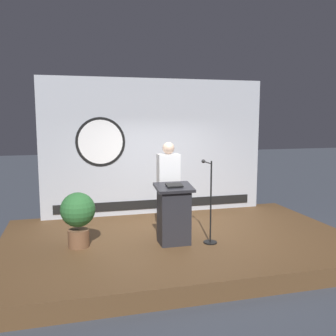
# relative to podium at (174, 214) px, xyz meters

# --- Properties ---
(ground_plane) EXTENTS (40.00, 40.00, 0.00)m
(ground_plane) POSITION_rel_podium_xyz_m (0.19, 0.33, -0.83)
(ground_plane) COLOR #383D47
(stage_platform) EXTENTS (6.40, 4.00, 0.30)m
(stage_platform) POSITION_rel_podium_xyz_m (0.19, 0.33, -0.68)
(stage_platform) COLOR brown
(stage_platform) RESTS_ON ground
(banner_display) EXTENTS (5.12, 0.12, 3.07)m
(banner_display) POSITION_rel_podium_xyz_m (0.16, 2.18, 0.99)
(banner_display) COLOR #B2B7C1
(banner_display) RESTS_ON stage_platform
(podium) EXTENTS (0.64, 0.50, 1.07)m
(podium) POSITION_rel_podium_xyz_m (0.00, 0.00, 0.00)
(podium) COLOR #26262B
(podium) RESTS_ON stage_platform
(speaker_person) EXTENTS (0.40, 0.26, 1.75)m
(speaker_person) POSITION_rel_podium_xyz_m (0.03, 0.48, 0.37)
(speaker_person) COLOR black
(speaker_person) RESTS_ON stage_platform
(microphone_stand) EXTENTS (0.24, 0.55, 1.46)m
(microphone_stand) POSITION_rel_podium_xyz_m (0.63, -0.09, -0.01)
(microphone_stand) COLOR black
(microphone_stand) RESTS_ON stage_platform
(potted_plant) EXTENTS (0.59, 0.59, 0.94)m
(potted_plant) POSITION_rel_podium_xyz_m (-1.62, 0.26, 0.04)
(potted_plant) COLOR brown
(potted_plant) RESTS_ON stage_platform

